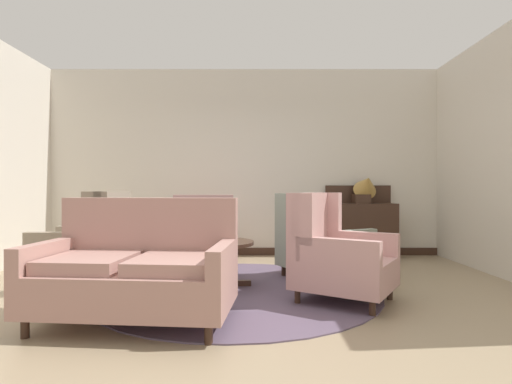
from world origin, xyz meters
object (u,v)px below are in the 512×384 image
at_px(armchair_foreground_right, 334,255).
at_px(porcelain_vase, 216,227).
at_px(gramophone, 364,187).
at_px(settee, 135,271).
at_px(armchair_near_window, 317,244).
at_px(coffee_table, 217,251).
at_px(armchair_back_corner, 202,234).
at_px(armchair_beside_settee, 88,247).
at_px(sideboard, 359,226).

bearing_deg(armchair_foreground_right, porcelain_vase, 99.88).
height_order(armchair_foreground_right, gramophone, gramophone).
distance_m(settee, armchair_near_window, 2.30).
distance_m(coffee_table, armchair_foreground_right, 1.29).
relative_size(armchair_back_corner, gramophone, 1.85).
distance_m(settee, armchair_beside_settee, 1.48).
xyz_separation_m(porcelain_vase, gramophone, (2.11, 1.85, 0.45)).
bearing_deg(sideboard, coffee_table, -137.44).
distance_m(armchair_beside_settee, armchair_foreground_right, 2.66).
xyz_separation_m(sideboard, gramophone, (0.05, -0.09, 0.62)).
xyz_separation_m(coffee_table, armchair_beside_settee, (-1.42, 0.03, 0.04)).
xyz_separation_m(armchair_beside_settee, armchair_foreground_right, (2.60, -0.56, -0.00)).
bearing_deg(gramophone, settee, -131.93).
distance_m(armchair_near_window, armchair_back_corner, 1.78).
relative_size(porcelain_vase, armchair_beside_settee, 0.37).
bearing_deg(coffee_table, settee, -115.21).
bearing_deg(porcelain_vase, armchair_beside_settee, 176.53).
relative_size(armchair_near_window, armchair_foreground_right, 1.05).
bearing_deg(settee, coffee_table, 69.81).
height_order(settee, armchair_back_corner, same).
bearing_deg(porcelain_vase, armchair_back_corner, 103.24).
xyz_separation_m(coffee_table, armchair_foreground_right, (1.18, -0.53, 0.04)).
relative_size(armchair_beside_settee, armchair_foreground_right, 0.92).
relative_size(sideboard, gramophone, 2.12).
distance_m(armchair_back_corner, sideboard, 2.45).
bearing_deg(armchair_back_corner, armchair_near_window, 140.82).
distance_m(porcelain_vase, armchair_foreground_right, 1.29).
bearing_deg(gramophone, sideboard, 118.21).
bearing_deg(armchair_near_window, armchair_beside_settee, 68.13).
bearing_deg(gramophone, porcelain_vase, -138.75).
xyz_separation_m(armchair_foreground_right, sideboard, (0.88, 2.41, 0.06)).
xyz_separation_m(settee, gramophone, (2.65, 2.95, 0.70)).
relative_size(armchair_back_corner, sideboard, 0.88).
relative_size(settee, armchair_foreground_right, 1.42).
height_order(sideboard, gramophone, gramophone).
xyz_separation_m(porcelain_vase, armchair_back_corner, (-0.33, 1.41, -0.24)).
height_order(armchair_near_window, armchair_beside_settee, armchair_beside_settee).
xyz_separation_m(porcelain_vase, armchair_beside_settee, (-1.42, 0.09, -0.23)).
xyz_separation_m(porcelain_vase, armchair_foreground_right, (1.18, -0.47, -0.23)).
bearing_deg(armchair_back_corner, armchair_beside_settee, 44.40).
relative_size(settee, armchair_near_window, 1.35).
bearing_deg(armchair_foreground_right, sideboard, 11.73).
bearing_deg(sideboard, settee, -130.50).
relative_size(porcelain_vase, settee, 0.24).
height_order(armchair_foreground_right, sideboard, sideboard).
bearing_deg(armchair_near_window, porcelain_vase, 81.18).
distance_m(coffee_table, porcelain_vase, 0.27).
xyz_separation_m(armchair_back_corner, gramophone, (2.44, 0.44, 0.68)).
xyz_separation_m(armchair_near_window, sideboard, (0.90, 1.50, 0.07)).
bearing_deg(coffee_table, gramophone, 40.44).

